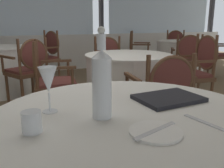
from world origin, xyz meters
The scene contains 20 objects.
ground_plane centered at (0.00, 0.00, 0.00)m, with size 15.27×15.27×0.00m, color #756047.
window_wall_far centered at (0.00, 3.60, 1.11)m, with size 11.75×0.14×2.79m.
side_plate centered at (-0.10, -1.70, 0.76)m, with size 0.18×0.18×0.01m, color white.
butter_knife centered at (-0.10, -1.70, 0.77)m, with size 0.21×0.02×0.00m, color silver.
dinner_fork centered at (0.12, -1.71, 0.76)m, with size 0.19×0.02×0.00m, color silver.
water_bottle centered at (-0.21, -1.49, 0.90)m, with size 0.08×0.08×0.35m.
wine_glass centered at (-0.38, -1.34, 0.89)m, with size 0.08×0.08×0.19m.
water_tumbler centered at (-0.48, -1.52, 0.79)m, with size 0.07×0.07×0.08m, color white.
menu_book centered at (0.17, -1.42, 0.77)m, with size 0.30×0.22×0.02m, color black.
background_table_0 centered at (0.85, 0.26, 0.38)m, with size 1.05×1.05×0.76m.
dining_chair_0_0 centered at (1.80, 0.10, 0.56)m, with size 0.53×0.59×0.98m.
dining_chair_0_1 centered at (1.01, 1.20, 0.54)m, with size 0.59×0.53×0.92m.
dining_chair_0_2 centered at (-0.09, 0.42, 0.55)m, with size 0.53×0.59×0.94m.
dining_chair_0_3 centered at (0.70, -0.68, 0.52)m, with size 0.59×0.53×0.89m.
dining_chair_1_0 centered at (0.25, 2.37, 0.58)m, with size 0.61×0.64×0.99m.
dining_chair_1_3 centered at (-0.21, 1.12, 0.55)m, with size 0.64×0.61×0.93m.
background_table_3 centered at (2.95, 1.81, 0.38)m, with size 1.01×1.01×0.76m.
dining_chair_3_1 centered at (3.45, 2.60, 0.56)m, with size 0.65×0.63×0.95m.
dining_chair_3_2 centered at (2.16, 2.31, 0.56)m, with size 0.63×0.65×0.96m.
dining_chair_3_3 centered at (2.45, 1.02, 0.54)m, with size 0.65×0.63×0.94m.
Camera 1 is at (-0.55, -2.34, 1.12)m, focal length 39.25 mm.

